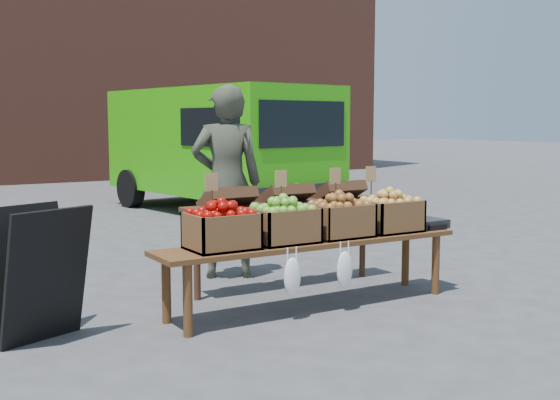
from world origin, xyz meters
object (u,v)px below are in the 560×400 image
weighing_scale (425,223)px  display_bench (311,274)px  crate_red_apples (339,220)px  crate_green_apples (389,216)px  crate_golden_apples (222,231)px  chalkboard_sign (38,273)px  crate_russet_pears (283,225)px  delivery_van (219,151)px  back_table (286,232)px  vendor (227,182)px

weighing_scale → display_bench: bearing=180.0°
crate_red_apples → crate_green_apples: same height
crate_red_apples → crate_golden_apples: bearing=180.0°
weighing_scale → crate_red_apples: bearing=180.0°
chalkboard_sign → crate_russet_pears: (1.85, -0.27, 0.23)m
crate_red_apples → weighing_scale: size_ratio=1.47×
delivery_van → weighing_scale: size_ratio=13.61×
delivery_van → display_bench: size_ratio=1.71×
crate_red_apples → crate_russet_pears: bearing=180.0°
weighing_scale → crate_golden_apples: bearing=180.0°
display_bench → crate_green_apples: bearing=0.0°
display_bench → crate_green_apples: size_ratio=5.40×
chalkboard_sign → display_bench: (2.12, -0.27, -0.20)m
delivery_van → crate_golden_apples: bearing=-124.5°
delivery_van → back_table: 5.66m
chalkboard_sign → back_table: (2.32, 0.45, 0.04)m
crate_golden_apples → crate_russet_pears: (0.55, 0.00, 0.00)m
delivery_van → crate_golden_apples: size_ratio=9.25×
chalkboard_sign → crate_golden_apples: chalkboard_sign is taller
vendor → crate_red_apples: 1.45m
chalkboard_sign → display_bench: size_ratio=0.36×
display_bench → crate_golden_apples: size_ratio=5.40×
crate_russet_pears → crate_green_apples: 1.10m
vendor → display_bench: 1.54m
vendor → weighing_scale: size_ratio=5.56×
chalkboard_sign → display_bench: bearing=-28.9°
vendor → chalkboard_sign: 2.38m
delivery_van → vendor: 5.13m
chalkboard_sign → weighing_scale: 3.39m
crate_green_apples → crate_golden_apples: bearing=180.0°
delivery_van → weighing_scale: bearing=-106.6°
chalkboard_sign → vendor: bearing=7.0°
vendor → display_bench: bearing=117.6°
delivery_van → crate_red_apples: (-1.87, -6.02, -0.33)m
vendor → crate_golden_apples: (-0.75, -1.39, -0.24)m
crate_golden_apples → weighing_scale: 2.08m
chalkboard_sign → crate_russet_pears: size_ratio=1.93×
vendor → back_table: bearing=136.5°
crate_golden_apples → crate_red_apples: 1.10m
crate_russet_pears → crate_red_apples: 0.55m
vendor → crate_red_apples: vendor is taller
back_table → crate_green_apples: size_ratio=4.20×
back_table → crate_red_apples: 0.75m
chalkboard_sign → crate_red_apples: (2.40, -0.27, 0.23)m
delivery_van → display_bench: 6.43m
delivery_van → crate_russet_pears: size_ratio=9.25×
delivery_van → vendor: delivery_van is taller
crate_green_apples → weighing_scale: (0.42, 0.00, -0.10)m
back_table → display_bench: bearing=-105.2°
weighing_scale → delivery_van: bearing=81.6°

